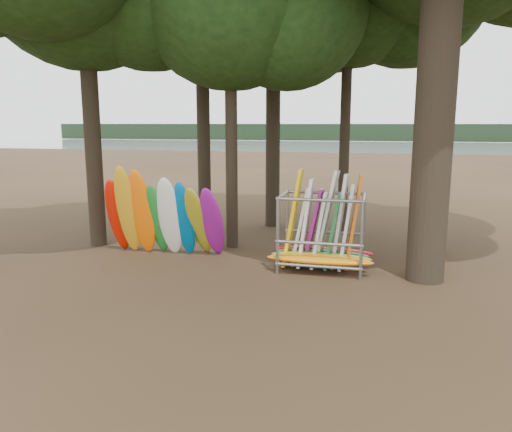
# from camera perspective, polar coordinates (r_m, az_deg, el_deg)

# --- Properties ---
(ground) EXTENTS (120.00, 120.00, 0.00)m
(ground) POSITION_cam_1_polar(r_m,az_deg,el_deg) (14.13, -2.11, -6.65)
(ground) COLOR #47331E
(ground) RESTS_ON ground
(lake) EXTENTS (160.00, 160.00, 0.00)m
(lake) POSITION_cam_1_polar(r_m,az_deg,el_deg) (73.20, 10.77, 7.11)
(lake) COLOR gray
(lake) RESTS_ON ground
(far_shore) EXTENTS (160.00, 4.00, 4.00)m
(far_shore) POSITION_cam_1_polar(r_m,az_deg,el_deg) (123.07, 12.03, 9.33)
(far_shore) COLOR black
(far_shore) RESTS_ON ground
(kayak_row) EXTENTS (3.95, 1.84, 3.06)m
(kayak_row) POSITION_cam_1_polar(r_m,az_deg,el_deg) (16.02, -10.68, -0.07)
(kayak_row) COLOR red
(kayak_row) RESTS_ON ground
(storage_rack) EXTENTS (3.00, 1.54, 2.91)m
(storage_rack) POSITION_cam_1_polar(r_m,az_deg,el_deg) (14.45, 7.54, -2.14)
(storage_rack) COLOR gray
(storage_rack) RESTS_ON ground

